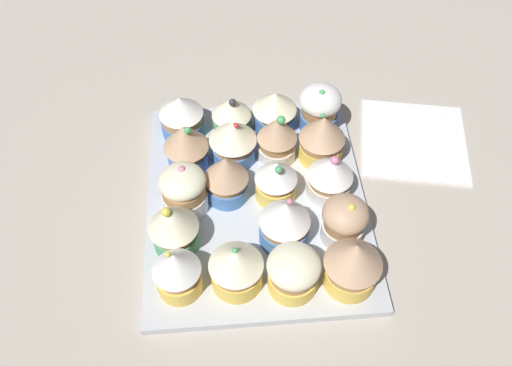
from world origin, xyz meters
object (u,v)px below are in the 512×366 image
(cupcake_4, at_px, (173,226))
(cupcake_0, at_px, (177,271))
(cupcake_10, at_px, (330,177))
(cupcake_18, at_px, (320,108))
(napkin, at_px, (414,140))
(cupcake_13, at_px, (277,138))
(cupcake_8, at_px, (226,177))
(cupcake_17, at_px, (274,110))
(cupcake_6, at_px, (344,220))
(cupcake_12, at_px, (233,140))
(cupcake_11, at_px, (186,144))
(baking_tray, at_px, (256,200))
(cupcake_3, at_px, (353,263))
(cupcake_1, at_px, (236,267))
(cupcake_14, at_px, (322,137))
(cupcake_2, at_px, (293,271))
(cupcake_16, at_px, (232,115))
(cupcake_9, at_px, (276,182))
(cupcake_5, at_px, (285,222))
(cupcake_15, at_px, (181,115))
(cupcake_7, at_px, (184,190))

(cupcake_4, bearing_deg, cupcake_0, -85.51)
(cupcake_10, bearing_deg, cupcake_18, 87.78)
(napkin, bearing_deg, cupcake_13, -173.34)
(cupcake_8, distance_m, cupcake_17, 0.14)
(cupcake_6, xyz_separation_m, cupcake_12, (-0.13, 0.14, 0.00))
(cupcake_4, xyz_separation_m, cupcake_11, (0.01, 0.13, -0.00))
(baking_tray, distance_m, cupcake_4, 0.13)
(cupcake_0, height_order, cupcake_3, cupcake_3)
(cupcake_1, distance_m, cupcake_14, 0.23)
(cupcake_2, height_order, cupcake_13, cupcake_13)
(cupcake_2, xyz_separation_m, cupcake_6, (0.07, 0.06, 0.00))
(cupcake_8, xyz_separation_m, cupcake_18, (0.14, 0.12, 0.00))
(baking_tray, relative_size, cupcake_2, 5.66)
(cupcake_16, bearing_deg, cupcake_18, -0.86)
(cupcake_1, relative_size, cupcake_4, 0.88)
(cupcake_18, bearing_deg, cupcake_2, -105.15)
(cupcake_12, bearing_deg, cupcake_10, -30.61)
(cupcake_2, height_order, cupcake_18, cupcake_18)
(cupcake_3, xyz_separation_m, cupcake_12, (-0.12, 0.20, -0.00))
(cupcake_2, bearing_deg, cupcake_14, 72.15)
(cupcake_16, bearing_deg, cupcake_11, -137.73)
(cupcake_4, height_order, cupcake_8, cupcake_4)
(cupcake_9, bearing_deg, cupcake_16, 111.40)
(cupcake_1, bearing_deg, cupcake_6, 21.50)
(cupcake_13, bearing_deg, cupcake_4, -135.98)
(cupcake_5, bearing_deg, cupcake_17, 87.76)
(cupcake_6, bearing_deg, baking_tray, 145.21)
(cupcake_3, height_order, cupcake_18, cupcake_3)
(baking_tray, bearing_deg, cupcake_4, -148.09)
(cupcake_3, height_order, cupcake_6, cupcake_3)
(cupcake_2, relative_size, napkin, 0.40)
(cupcake_1, distance_m, cupcake_17, 0.26)
(cupcake_11, relative_size, cupcake_14, 0.98)
(cupcake_8, xyz_separation_m, cupcake_16, (0.01, 0.12, -0.01))
(cupcake_9, relative_size, cupcake_14, 0.90)
(cupcake_11, bearing_deg, cupcake_2, -58.70)
(cupcake_10, bearing_deg, cupcake_15, 146.08)
(cupcake_14, distance_m, cupcake_15, 0.20)
(baking_tray, height_order, cupcake_4, cupcake_4)
(cupcake_6, relative_size, cupcake_8, 0.96)
(cupcake_7, distance_m, cupcake_16, 0.15)
(cupcake_3, height_order, cupcake_5, cupcake_3)
(cupcake_7, bearing_deg, cupcake_15, 91.54)
(cupcake_8, distance_m, cupcake_18, 0.18)
(cupcake_1, xyz_separation_m, cupcake_11, (-0.06, 0.19, 0.00))
(cupcake_6, bearing_deg, cupcake_2, -138.09)
(cupcake_0, relative_size, cupcake_17, 1.11)
(cupcake_1, distance_m, cupcake_13, 0.20)
(cupcake_5, xyz_separation_m, cupcake_12, (-0.05, 0.14, -0.00))
(cupcake_12, height_order, cupcake_15, cupcake_12)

